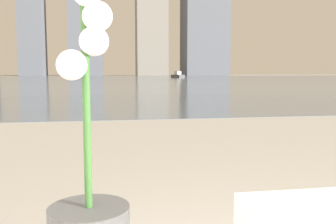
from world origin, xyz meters
TOP-DOWN VIEW (x-y plane):
  - potted_orchid at (-0.41, 0.87)m, footprint 0.13×0.13m
  - harbor_water at (0.00, 62.00)m, footprint 180.00×110.00m
  - harbor_boat_0 at (12.09, 62.20)m, footprint 1.86×3.18m
  - skyline_tower_2 at (-5.08, 118.00)m, footprint 10.18×8.62m
  - skyline_tower_3 at (14.94, 118.00)m, footprint 9.59×7.57m

SIDE VIEW (x-z plane):
  - harbor_water at x=0.00m, z-range 0.00..0.01m
  - harbor_boat_0 at x=12.09m, z-range -0.16..0.97m
  - potted_orchid at x=-0.41m, z-range 0.43..0.89m
  - skyline_tower_2 at x=-5.08m, z-range 0.00..26.49m
  - skyline_tower_3 at x=14.94m, z-range 0.00..26.84m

